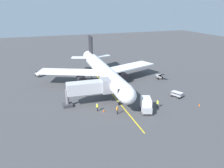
% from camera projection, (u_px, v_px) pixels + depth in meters
% --- Properties ---
extents(ground_plane, '(220.00, 220.00, 0.00)m').
position_uv_depth(ground_plane, '(102.00, 82.00, 64.51)').
color(ground_plane, '#424244').
extents(apron_lead_in_line, '(2.33, 39.96, 0.01)m').
position_uv_depth(apron_lead_in_line, '(111.00, 93.00, 56.66)').
color(apron_lead_in_line, yellow).
rests_on(apron_lead_in_line, ground).
extents(airplane, '(34.76, 40.33, 11.50)m').
position_uv_depth(airplane, '(103.00, 71.00, 60.90)').
color(airplane, white).
rests_on(airplane, ground).
extents(jet_bridge, '(11.47, 3.44, 5.40)m').
position_uv_depth(jet_bridge, '(93.00, 87.00, 49.32)').
color(jet_bridge, '#B7B7BC').
rests_on(jet_bridge, ground).
extents(ground_crew_marshaller, '(0.47, 0.43, 1.71)m').
position_uv_depth(ground_crew_marshaller, '(158.00, 104.00, 48.09)').
color(ground_crew_marshaller, '#23232D').
rests_on(ground_crew_marshaller, ground).
extents(ground_crew_wing_walker, '(0.47, 0.42, 1.71)m').
position_uv_depth(ground_crew_wing_walker, '(117.00, 110.00, 45.23)').
color(ground_crew_wing_walker, '#23232D').
rests_on(ground_crew_wing_walker, ground).
extents(ground_crew_loader, '(0.45, 0.47, 1.71)m').
position_uv_depth(ground_crew_loader, '(97.00, 107.00, 46.51)').
color(ground_crew_loader, '#23232D').
rests_on(ground_crew_loader, ground).
extents(belt_loader_near_nose, '(2.27, 4.73, 2.32)m').
position_uv_depth(belt_loader_near_nose, '(159.00, 76.00, 67.28)').
color(belt_loader_near_nose, '#9E9EA3').
rests_on(belt_loader_near_nose, ground).
extents(tug_portside, '(2.32, 2.71, 1.50)m').
position_uv_depth(tug_portside, '(39.00, 74.00, 69.59)').
color(tug_portside, '#9E9EA3').
rests_on(tug_portside, ground).
extents(box_truck_starboard_side, '(3.46, 4.99, 2.62)m').
position_uv_depth(box_truck_starboard_side, '(146.00, 105.00, 46.38)').
color(box_truck_starboard_side, '#9E9EA3').
rests_on(box_truck_starboard_side, ground).
extents(baggage_cart_rear_apron, '(2.34, 2.94, 1.27)m').
position_uv_depth(baggage_cart_rear_apron, '(177.00, 94.00, 53.75)').
color(baggage_cart_rear_apron, '#9E9EA3').
rests_on(baggage_cart_rear_apron, ground).
extents(safety_cone_nose_left, '(0.32, 0.32, 0.55)m').
position_uv_depth(safety_cone_nose_left, '(64.00, 103.00, 50.01)').
color(safety_cone_nose_left, '#F2590F').
rests_on(safety_cone_nose_left, ground).
extents(safety_cone_nose_right, '(0.32, 0.32, 0.55)m').
position_uv_depth(safety_cone_nose_right, '(104.00, 111.00, 46.40)').
color(safety_cone_nose_right, '#F2590F').
rests_on(safety_cone_nose_right, ground).
extents(safety_cone_wing_port, '(0.32, 0.32, 0.55)m').
position_uv_depth(safety_cone_wing_port, '(199.00, 105.00, 49.06)').
color(safety_cone_wing_port, '#F2590F').
rests_on(safety_cone_wing_port, ground).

